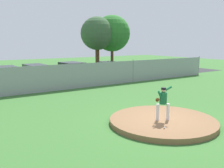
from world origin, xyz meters
name	(u,v)px	position (x,y,z in m)	size (l,w,h in m)	color
ground_plane	(96,99)	(0.00, 6.00, 0.00)	(80.00, 80.00, 0.00)	#386B2D
asphalt_strip	(50,82)	(0.00, 14.50, 0.00)	(44.00, 7.00, 0.01)	#2B2B2D
pitchers_mound	(163,121)	(0.00, 0.00, 0.11)	(4.79, 4.79, 0.22)	brown
pitcher_youth	(163,100)	(-0.15, -0.12, 1.12)	(0.82, 0.34, 1.52)	silver
baseball	(164,128)	(-0.89, -0.97, 0.26)	(0.07, 0.07, 0.07)	white
chainlink_fence	(70,77)	(0.00, 10.00, 0.99)	(31.47, 0.07, 2.07)	gray
parked_car_navy	(36,74)	(-1.22, 14.67, 0.80)	(1.87, 4.83, 1.64)	#161E4C
parked_car_burgundy	(110,69)	(6.66, 14.44, 0.75)	(2.07, 4.31, 1.57)	maroon
parked_car_white	(6,76)	(-3.78, 14.54, 0.78)	(2.07, 4.24, 1.62)	silver
parked_car_silver	(72,72)	(2.20, 14.29, 0.81)	(2.24, 4.59, 1.71)	#B7BABF
tree_bushy_near	(97,34)	(9.09, 21.12, 4.71)	(4.36, 4.36, 6.92)	#4C331E
tree_leaning_west	(112,33)	(11.50, 21.20, 4.78)	(4.95, 4.95, 7.27)	#4C331E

